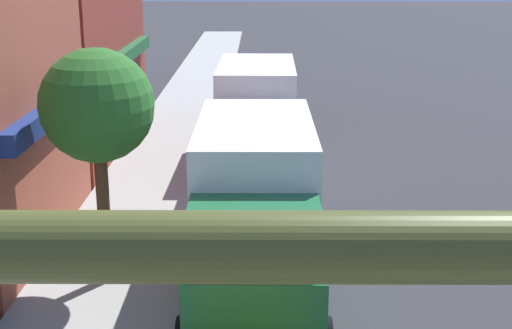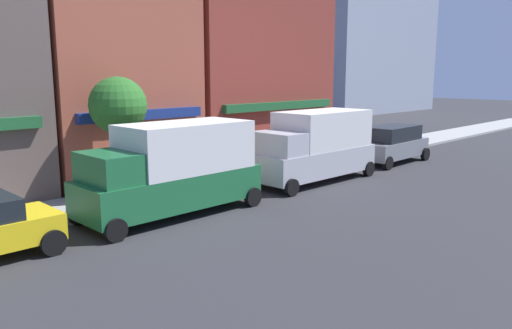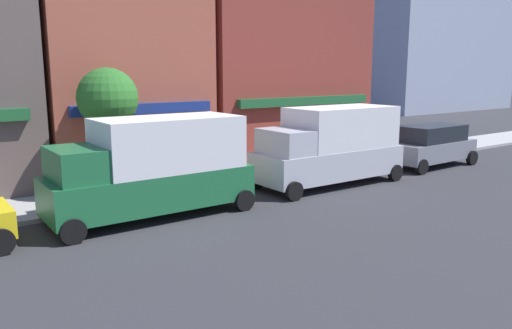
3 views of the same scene
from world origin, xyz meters
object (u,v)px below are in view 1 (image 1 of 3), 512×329
object	(u,v)px
suv_grey	(257,93)
street_tree	(97,107)
box_truck_green	(255,203)
box_truck_silver	(257,116)

from	to	relation	value
suv_grey	street_tree	distance (m)	14.74
box_truck_green	suv_grey	size ratio (longest dim) A/B	1.31
box_truck_green	suv_grey	xyz separation A→B (m)	(13.97, 0.00, -0.56)
suv_grey	street_tree	bearing A→B (deg)	167.52
suv_grey	street_tree	world-z (taller)	street_tree
suv_grey	box_truck_green	bearing A→B (deg)	178.63
suv_grey	box_truck_silver	bearing A→B (deg)	178.63
box_truck_green	box_truck_silver	world-z (taller)	same
box_truck_green	suv_grey	bearing A→B (deg)	-0.26
box_truck_silver	suv_grey	xyz separation A→B (m)	(6.50, 0.00, -0.56)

